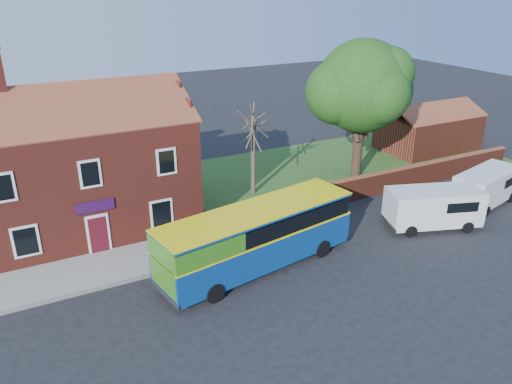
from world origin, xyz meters
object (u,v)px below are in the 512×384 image
van_near (434,206)px  large_tree (362,89)px  van_far (486,186)px  bus (252,237)px

van_near → large_tree: bearing=101.4°
van_far → large_tree: large_tree is taller
large_tree → bus: bearing=-147.4°
bus → large_tree: size_ratio=1.09×
van_far → large_tree: bearing=104.6°
large_tree → van_far: bearing=-61.6°
van_far → large_tree: size_ratio=0.56×
bus → van_near: 11.68m
bus → van_near: size_ratio=1.87×
van_near → van_far: bearing=27.7°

